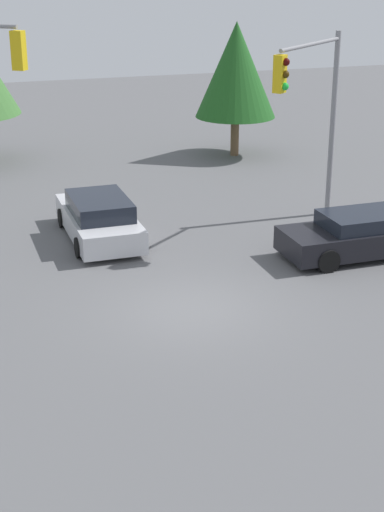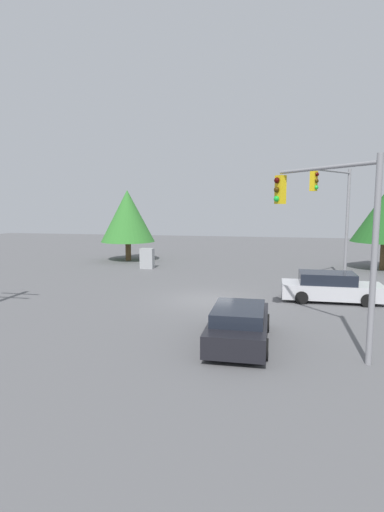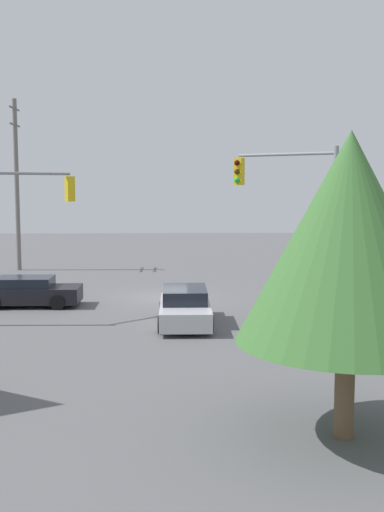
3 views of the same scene
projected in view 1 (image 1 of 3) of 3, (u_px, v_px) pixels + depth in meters
name	position (u px, v px, depth m)	size (l,w,h in m)	color
ground_plane	(191.00, 309.00, 19.77)	(80.00, 80.00, 0.00)	#5B5B5E
sedan_dark	(358.00, 235.00, 23.07)	(2.02, 4.48, 1.32)	black
sedan_silver	(99.00, 218.00, 24.44)	(4.75, 2.04, 1.41)	silver
traffic_signal_cross	(314.00, 98.00, 24.21)	(2.96, 3.52, 6.12)	gray
tree_right	(236.00, 70.00, 33.72)	(3.50, 3.50, 5.78)	brown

